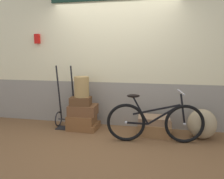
# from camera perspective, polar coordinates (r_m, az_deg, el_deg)

# --- Properties ---
(ground) EXTENTS (9.57, 5.20, 0.06)m
(ground) POSITION_cam_1_polar(r_m,az_deg,el_deg) (4.09, -1.59, -12.77)
(ground) COLOR brown
(station_building) EXTENTS (7.57, 0.74, 2.80)m
(station_building) POSITION_cam_1_polar(r_m,az_deg,el_deg) (4.62, 0.96, 8.02)
(station_building) COLOR gray
(station_building) RESTS_ON ground
(suitcase_0) EXTENTS (0.59, 0.48, 0.12)m
(suitcase_0) POSITION_cam_1_polar(r_m,az_deg,el_deg) (4.56, -7.32, -9.26)
(suitcase_0) COLOR brown
(suitcase_0) RESTS_ON ground
(suitcase_1) EXTENTS (0.53, 0.43, 0.16)m
(suitcase_1) POSITION_cam_1_polar(r_m,az_deg,el_deg) (4.50, -7.79, -7.57)
(suitcase_1) COLOR brown
(suitcase_1) RESTS_ON suitcase_0
(suitcase_2) EXTENTS (0.56, 0.44, 0.20)m
(suitcase_2) POSITION_cam_1_polar(r_m,az_deg,el_deg) (4.48, -7.46, -5.20)
(suitcase_2) COLOR brown
(suitcase_2) RESTS_ON suitcase_1
(suitcase_3) EXTENTS (0.43, 0.32, 0.17)m
(suitcase_3) POSITION_cam_1_polar(r_m,az_deg,el_deg) (4.40, -8.07, -2.99)
(suitcase_3) COLOR brown
(suitcase_3) RESTS_ON suitcase_2
(suitcase_4) EXTENTS (0.61, 0.44, 0.22)m
(suitcase_4) POSITION_cam_1_polar(r_m,az_deg,el_deg) (4.26, 10.97, -10.01)
(suitcase_4) COLOR olive
(suitcase_4) RESTS_ON ground
(suitcase_5) EXTENTS (0.59, 0.43, 0.13)m
(suitcase_5) POSITION_cam_1_polar(r_m,az_deg,el_deg) (4.24, 10.73, -7.69)
(suitcase_5) COLOR #937051
(suitcase_5) RESTS_ON suitcase_4
(wicker_basket) EXTENTS (0.29, 0.29, 0.40)m
(wicker_basket) POSITION_cam_1_polar(r_m,az_deg,el_deg) (4.37, -7.84, 0.70)
(wicker_basket) COLOR #A8844C
(wicker_basket) RESTS_ON suitcase_3
(luggage_trolley) EXTENTS (0.39, 0.38, 1.27)m
(luggage_trolley) POSITION_cam_1_polar(r_m,az_deg,el_deg) (4.66, -11.71, -6.08)
(luggage_trolley) COLOR black
(luggage_trolley) RESTS_ON ground
(burlap_sack) EXTENTS (0.50, 0.42, 0.53)m
(burlap_sack) POSITION_cam_1_polar(r_m,az_deg,el_deg) (4.28, 22.17, -8.22)
(burlap_sack) COLOR #9E8966
(burlap_sack) RESTS_ON ground
(bicycle) EXTENTS (1.64, 0.46, 0.89)m
(bicycle) POSITION_cam_1_polar(r_m,az_deg,el_deg) (3.86, 10.94, -8.21)
(bicycle) COLOR black
(bicycle) RESTS_ON ground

